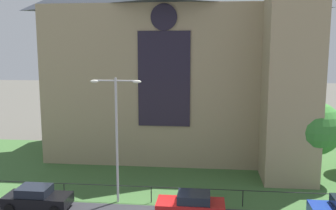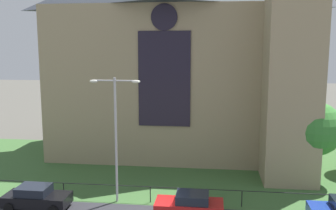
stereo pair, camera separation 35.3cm
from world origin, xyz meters
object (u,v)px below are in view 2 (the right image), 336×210
object	(u,v)px
streetlamp_near	(116,124)
parked_car_red	(190,205)
parked_car_black	(36,197)
church_building	(179,48)
tree_right_near	(315,129)

from	to	relation	value
streetlamp_near	parked_car_red	world-z (taller)	streetlamp_near
parked_car_black	church_building	bearing A→B (deg)	61.49
tree_right_near	streetlamp_near	xyz separation A→B (m)	(-14.09, -5.36, 1.14)
tree_right_near	parked_car_black	world-z (taller)	tree_right_near
streetlamp_near	church_building	bearing A→B (deg)	76.88
parked_car_black	parked_car_red	xyz separation A→B (m)	(9.97, -0.01, 0.00)
tree_right_near	streetlamp_near	distance (m)	15.12
tree_right_near	parked_car_red	world-z (taller)	tree_right_near
tree_right_near	parked_car_black	bearing A→B (deg)	-159.68
church_building	tree_right_near	bearing A→B (deg)	-34.76
church_building	parked_car_red	size ratio (longest dim) A/B	6.19
streetlamp_near	parked_car_black	xyz separation A→B (m)	(-4.93, -1.69, -4.61)
tree_right_near	church_building	bearing A→B (deg)	145.24
tree_right_near	streetlamp_near	world-z (taller)	streetlamp_near
parked_car_black	tree_right_near	bearing A→B (deg)	20.23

